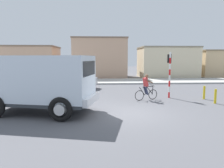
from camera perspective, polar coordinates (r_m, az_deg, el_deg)
ground_plane at (r=10.70m, az=4.34°, el=-8.03°), size 120.00×120.00×0.00m
sidewalk_far at (r=24.57m, az=0.04°, el=0.76°), size 80.00×5.00×0.16m
truck_foreground at (r=11.12m, az=-19.02°, el=0.93°), size 5.81×3.66×2.90m
cyclist at (r=14.06m, az=9.30°, el=-0.87°), size 1.64×0.72×1.72m
traffic_light_pole at (r=15.20m, az=15.38°, el=4.12°), size 0.24×0.43×3.20m
car_red_near at (r=19.49m, az=-10.39°, el=1.17°), size 4.26×2.48×1.60m
bollard_near at (r=14.35m, az=26.32°, el=-3.02°), size 0.14×0.14×0.90m
bollard_far at (r=15.57m, az=23.80°, el=-2.15°), size 0.14×0.14×0.90m
building_corner_left at (r=33.71m, az=-22.08°, el=5.68°), size 8.88×6.41×4.52m
building_mid_block at (r=30.64m, az=-3.33°, el=7.06°), size 7.46×6.45×5.55m
building_corner_right at (r=31.58m, az=14.71°, el=5.78°), size 8.01×5.47×4.38m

